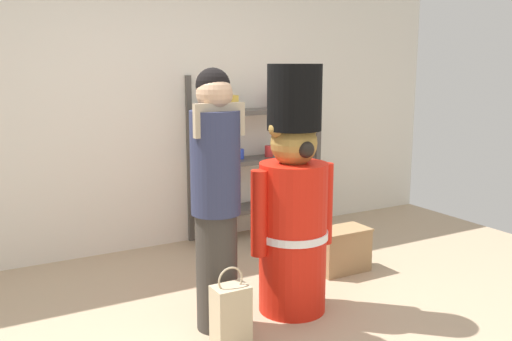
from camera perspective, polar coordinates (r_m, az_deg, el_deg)
name	(u,v)px	position (r m, az deg, el deg)	size (l,w,h in m)	color
back_wall	(148,105)	(5.19, -10.80, 6.51)	(6.40, 0.12, 2.60)	silver
merchandise_shelf	(255,156)	(5.45, -0.07, 1.46)	(1.29, 0.35, 1.56)	#4C4742
teddy_bear_guard	(293,204)	(3.78, 3.76, -3.44)	(0.63, 0.47, 1.67)	red
person_shopper	(216,194)	(3.49, -4.07, -2.41)	(0.32, 0.31, 1.65)	#38332D
shopping_bag	(231,316)	(3.47, -2.55, -14.41)	(0.21, 0.15, 0.50)	#C1AD89
display_crate	(341,250)	(4.69, 8.59, -7.90)	(0.45, 0.26, 0.35)	#9E7A51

